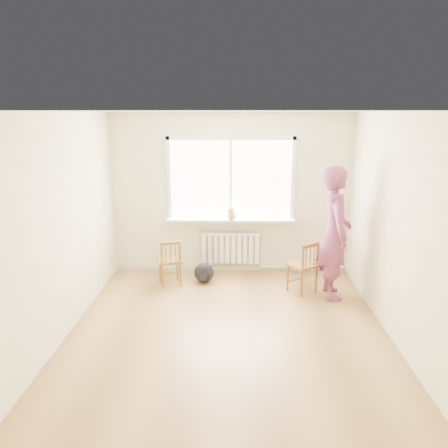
# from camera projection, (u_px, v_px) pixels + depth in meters

# --- Properties ---
(floor) EXTENTS (4.50, 4.50, 0.00)m
(floor) POSITION_uv_depth(u_px,v_px,m) (228.00, 332.00, 5.50)
(floor) COLOR #A47743
(floor) RESTS_ON ground
(ceiling) EXTENTS (4.50, 4.50, 0.00)m
(ceiling) POSITION_uv_depth(u_px,v_px,m) (229.00, 111.00, 4.82)
(ceiling) COLOR white
(ceiling) RESTS_ON back_wall
(back_wall) EXTENTS (4.00, 0.01, 2.70)m
(back_wall) POSITION_uv_depth(u_px,v_px,m) (231.00, 194.00, 7.34)
(back_wall) COLOR #EDE7BD
(back_wall) RESTS_ON ground
(window) EXTENTS (2.12, 0.05, 1.42)m
(window) POSITION_uv_depth(u_px,v_px,m) (231.00, 176.00, 7.23)
(window) COLOR white
(window) RESTS_ON back_wall
(windowsill) EXTENTS (2.15, 0.22, 0.04)m
(windowsill) POSITION_uv_depth(u_px,v_px,m) (231.00, 220.00, 7.33)
(windowsill) COLOR white
(windowsill) RESTS_ON back_wall
(radiator) EXTENTS (1.00, 0.12, 0.55)m
(radiator) POSITION_uv_depth(u_px,v_px,m) (230.00, 247.00, 7.48)
(radiator) COLOR white
(radiator) RESTS_ON back_wall
(heating_pipe) EXTENTS (1.40, 0.04, 0.04)m
(heating_pipe) POSITION_uv_depth(u_px,v_px,m) (302.00, 267.00, 7.56)
(heating_pipe) COLOR silver
(heating_pipe) RESTS_ON back_wall
(baseboard) EXTENTS (4.00, 0.03, 0.08)m
(baseboard) POSITION_uv_depth(u_px,v_px,m) (230.00, 268.00, 7.65)
(baseboard) COLOR beige
(baseboard) RESTS_ON ground
(chair_left) EXTENTS (0.46, 0.45, 0.75)m
(chair_left) POSITION_uv_depth(u_px,v_px,m) (170.00, 262.00, 6.92)
(chair_left) COLOR brown
(chair_left) RESTS_ON floor
(chair_right) EXTENTS (0.55, 0.54, 0.81)m
(chair_right) POSITION_uv_depth(u_px,v_px,m) (304.00, 267.00, 6.62)
(chair_right) COLOR brown
(chair_right) RESTS_ON floor
(person) EXTENTS (0.49, 0.73, 1.96)m
(person) POSITION_uv_depth(u_px,v_px,m) (335.00, 233.00, 6.36)
(person) COLOR #B93D40
(person) RESTS_ON floor
(cat) EXTENTS (0.21, 0.41, 0.28)m
(cat) POSITION_uv_depth(u_px,v_px,m) (232.00, 213.00, 7.22)
(cat) COLOR beige
(cat) RESTS_ON windowsill
(backpack) EXTENTS (0.37, 0.31, 0.32)m
(backpack) POSITION_uv_depth(u_px,v_px,m) (204.00, 273.00, 7.08)
(backpack) COLOR black
(backpack) RESTS_ON floor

